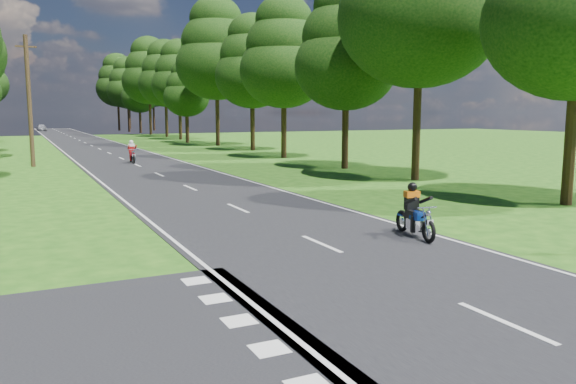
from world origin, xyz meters
TOP-DOWN VIEW (x-y plane):
  - ground at (0.00, 0.00)m, footprint 160.00×160.00m
  - main_road at (0.00, 50.00)m, footprint 7.00×140.00m
  - road_markings at (-0.14, 48.13)m, footprint 7.40×140.00m
  - treeline at (1.43, 60.06)m, footprint 40.00×115.35m
  - telegraph_pole at (-6.00, 28.00)m, footprint 1.20×0.26m
  - rider_near_blue at (2.66, 1.63)m, footprint 0.88×1.83m
  - rider_far_red at (0.03, 27.93)m, footprint 0.70×1.84m
  - distant_car at (-2.60, 102.94)m, footprint 1.75×3.86m

SIDE VIEW (x-z plane):
  - ground at x=0.00m, z-range 0.00..0.00m
  - main_road at x=0.00m, z-range 0.00..0.02m
  - road_markings at x=-0.14m, z-range 0.02..0.03m
  - distant_car at x=-2.60m, z-range 0.02..1.30m
  - rider_near_blue at x=2.66m, z-range 0.02..1.49m
  - rider_far_red at x=0.03m, z-range 0.02..1.53m
  - telegraph_pole at x=-6.00m, z-range 0.07..8.07m
  - treeline at x=1.43m, z-range 0.86..15.65m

